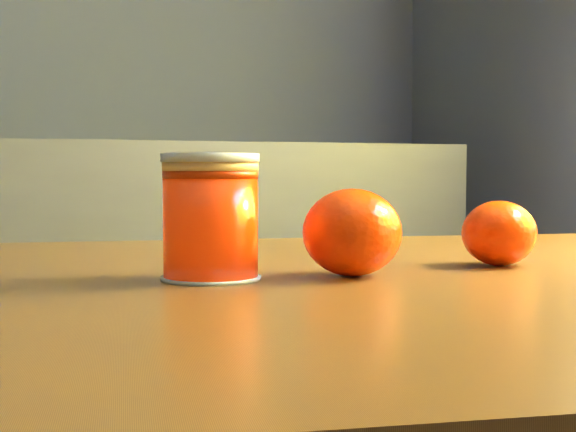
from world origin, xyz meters
name	(u,v)px	position (x,y,z in m)	size (l,w,h in m)	color
table	(365,400)	(0.89, 0.15, 0.66)	(1.09, 0.82, 0.76)	brown
juice_glass	(211,218)	(0.77, 0.17, 0.80)	(0.07, 0.07, 0.09)	#FF2F05
orange_front	(352,232)	(0.88, 0.15, 0.79)	(0.07, 0.07, 0.07)	#FF3A05
orange_back	(499,233)	(1.02, 0.17, 0.79)	(0.06, 0.06, 0.05)	#FF3A05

